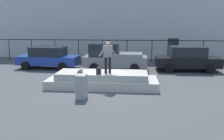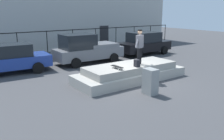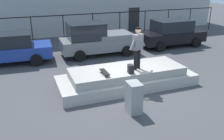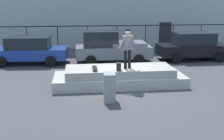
{
  "view_description": "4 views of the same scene",
  "coord_description": "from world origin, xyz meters",
  "px_view_note": "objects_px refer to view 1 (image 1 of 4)",
  "views": [
    {
      "loc": [
        1.76,
        -12.29,
        3.45
      ],
      "look_at": [
        0.49,
        1.28,
        0.77
      ],
      "focal_mm": 38.83,
      "sensor_mm": 36.0,
      "label": 1
    },
    {
      "loc": [
        -7.55,
        -8.63,
        3.51
      ],
      "look_at": [
        -0.48,
        1.35,
        0.41
      ],
      "focal_mm": 38.19,
      "sensor_mm": 36.0,
      "label": 2
    },
    {
      "loc": [
        -4.01,
        -8.46,
        4.43
      ],
      "look_at": [
        -0.28,
        1.41,
        0.42
      ],
      "focal_mm": 39.23,
      "sensor_mm": 36.0,
      "label": 3
    },
    {
      "loc": [
        -1.77,
        -12.15,
        3.84
      ],
      "look_at": [
        -0.21,
        1.17,
        0.52
      ],
      "focal_mm": 46.09,
      "sensor_mm": 36.0,
      "label": 4
    }
  ],
  "objects_px": {
    "backpack": "(99,71)",
    "utility_box": "(82,87)",
    "car_blue_sedan_near": "(49,57)",
    "car_grey_pickup_mid": "(113,57)",
    "car_black_sedan_far": "(187,59)",
    "skateboarder": "(108,54)",
    "skateboard": "(80,71)"
  },
  "relations": [
    {
      "from": "car_grey_pickup_mid",
      "to": "car_black_sedan_far",
      "type": "xyz_separation_m",
      "value": [
        5.36,
        0.18,
        -0.06
      ]
    },
    {
      "from": "skateboard",
      "to": "backpack",
      "type": "relative_size",
      "value": 2.18
    },
    {
      "from": "car_blue_sedan_near",
      "to": "utility_box",
      "type": "distance_m",
      "value": 8.24
    },
    {
      "from": "utility_box",
      "to": "car_blue_sedan_near",
      "type": "bearing_deg",
      "value": 121.77
    },
    {
      "from": "car_black_sedan_far",
      "to": "utility_box",
      "type": "relative_size",
      "value": 4.05
    },
    {
      "from": "skateboarder",
      "to": "utility_box",
      "type": "xyz_separation_m",
      "value": [
        -1.01,
        -1.87,
        -1.28
      ]
    },
    {
      "from": "car_blue_sedan_near",
      "to": "car_grey_pickup_mid",
      "type": "bearing_deg",
      "value": -2.21
    },
    {
      "from": "car_blue_sedan_near",
      "to": "car_black_sedan_far",
      "type": "height_order",
      "value": "car_black_sedan_far"
    },
    {
      "from": "car_grey_pickup_mid",
      "to": "car_black_sedan_far",
      "type": "relative_size",
      "value": 1.03
    },
    {
      "from": "utility_box",
      "to": "skateboarder",
      "type": "bearing_deg",
      "value": 63.23
    },
    {
      "from": "backpack",
      "to": "utility_box",
      "type": "height_order",
      "value": "backpack"
    },
    {
      "from": "car_grey_pickup_mid",
      "to": "skateboarder",
      "type": "bearing_deg",
      "value": -87.92
    },
    {
      "from": "skateboarder",
      "to": "skateboard",
      "type": "distance_m",
      "value": 1.73
    },
    {
      "from": "car_black_sedan_far",
      "to": "utility_box",
      "type": "xyz_separation_m",
      "value": [
        -6.19,
        -7.12,
        -0.34
      ]
    },
    {
      "from": "skateboarder",
      "to": "car_blue_sedan_near",
      "type": "distance_m",
      "value": 7.42
    },
    {
      "from": "car_blue_sedan_near",
      "to": "utility_box",
      "type": "xyz_separation_m",
      "value": [
        4.12,
        -7.13,
        -0.29
      ]
    },
    {
      "from": "backpack",
      "to": "car_grey_pickup_mid",
      "type": "relative_size",
      "value": 0.08
    },
    {
      "from": "car_black_sedan_far",
      "to": "car_blue_sedan_near",
      "type": "bearing_deg",
      "value": 179.94
    },
    {
      "from": "skateboard",
      "to": "car_grey_pickup_mid",
      "type": "distance_m",
      "value": 5.34
    },
    {
      "from": "backpack",
      "to": "car_grey_pickup_mid",
      "type": "xyz_separation_m",
      "value": [
        0.25,
        5.41,
        -0.03
      ]
    },
    {
      "from": "car_blue_sedan_near",
      "to": "skateboard",
      "type": "bearing_deg",
      "value": -55.69
    },
    {
      "from": "car_black_sedan_far",
      "to": "utility_box",
      "type": "bearing_deg",
      "value": -131.0
    },
    {
      "from": "skateboard",
      "to": "car_grey_pickup_mid",
      "type": "xyz_separation_m",
      "value": [
        1.28,
        5.18,
        0.04
      ]
    },
    {
      "from": "car_black_sedan_far",
      "to": "utility_box",
      "type": "distance_m",
      "value": 9.44
    },
    {
      "from": "car_grey_pickup_mid",
      "to": "utility_box",
      "type": "xyz_separation_m",
      "value": [
        -0.83,
        -6.94,
        -0.41
      ]
    },
    {
      "from": "backpack",
      "to": "car_grey_pickup_mid",
      "type": "distance_m",
      "value": 5.41
    },
    {
      "from": "skateboarder",
      "to": "car_black_sedan_far",
      "type": "xyz_separation_m",
      "value": [
        5.18,
        5.26,
        -0.94
      ]
    },
    {
      "from": "skateboarder",
      "to": "car_grey_pickup_mid",
      "type": "xyz_separation_m",
      "value": [
        -0.18,
        5.08,
        -0.87
      ]
    },
    {
      "from": "car_black_sedan_far",
      "to": "backpack",
      "type": "bearing_deg",
      "value": -135.13
    },
    {
      "from": "car_blue_sedan_near",
      "to": "car_black_sedan_far",
      "type": "xyz_separation_m",
      "value": [
        10.31,
        -0.01,
        0.05
      ]
    },
    {
      "from": "backpack",
      "to": "utility_box",
      "type": "bearing_deg",
      "value": 166.29
    },
    {
      "from": "backpack",
      "to": "skateboarder",
      "type": "bearing_deg",
      "value": -46.0
    }
  ]
}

